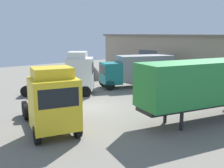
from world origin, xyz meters
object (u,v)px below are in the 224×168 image
object	(u,v)px
container_trailer_green	(211,83)
tractor_unit_yellow	(52,103)
tractor_unit_white	(75,74)
gravel_pile	(93,72)
box_truck_teal	(138,69)

from	to	relation	value
container_trailer_green	tractor_unit_yellow	world-z (taller)	container_trailer_green
tractor_unit_white	tractor_unit_yellow	world-z (taller)	tractor_unit_white
tractor_unit_white	gravel_pile	size ratio (longest dim) A/B	2.07
gravel_pile	tractor_unit_yellow	bearing A→B (deg)	-42.66
box_truck_teal	gravel_pile	bearing A→B (deg)	-58.73
box_truck_teal	gravel_pile	size ratio (longest dim) A/B	2.53
box_truck_teal	gravel_pile	distance (m)	7.00
gravel_pile	container_trailer_green	bearing A→B (deg)	-10.25
box_truck_teal	tractor_unit_yellow	distance (m)	15.18
tractor_unit_yellow	gravel_pile	distance (m)	18.41
tractor_unit_yellow	gravel_pile	size ratio (longest dim) A/B	2.13
container_trailer_green	gravel_pile	size ratio (longest dim) A/B	3.28
tractor_unit_white	box_truck_teal	size ratio (longest dim) A/B	0.82
tractor_unit_yellow	gravel_pile	xyz separation A→B (m)	(-13.52, 12.46, -0.91)
tractor_unit_white	box_truck_teal	xyz separation A→B (m)	(1.17, 7.29, 0.02)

